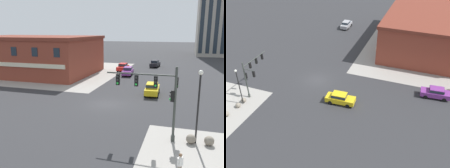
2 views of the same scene
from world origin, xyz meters
The scene contains 12 objects.
ground_plane centered at (0.00, 0.00, 0.00)m, with size 320.00×320.00×0.00m, color #2D2D30.
sidewalk_far_corner centered at (-20.00, 20.00, 0.00)m, with size 32.00×32.00×0.02m, color gray.
traffic_signal_main centered at (6.98, -7.63, 3.95)m, with size 5.72×2.09×6.10m.
bollard_sphere_curb_a centered at (9.65, -7.82, 0.38)m, with size 0.76×0.76×0.76m, color gray.
bollard_sphere_curb_b centered at (11.01, -7.75, 0.38)m, with size 0.76×0.76×0.76m, color gray.
pedestrian_with_bag centered at (8.92, -12.73, 0.89)m, with size 0.36×0.47×1.58m.
street_lamp_corner_near centered at (10.00, -7.65, 3.65)m, with size 0.36×0.36×5.90m.
car_main_northbound_near centered at (4.69, 6.00, 0.92)m, with size 2.05×4.48×1.68m.
car_main_northbound_far centered at (-4.17, 24.14, 0.92)m, with size 1.97×4.44×1.68m.
car_main_southbound_far centered at (-1.93, 19.33, 0.92)m, with size 2.13×4.52×1.68m.
car_cross_westbound centered at (1.86, 31.88, 0.92)m, with size 2.18×4.54×1.68m.
storefront_block_near_corner centered at (-21.31, 16.60, 3.81)m, with size 25.11×17.63×7.60m.
Camera 1 is at (8.82, -26.50, 8.82)m, focal length 38.57 mm.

